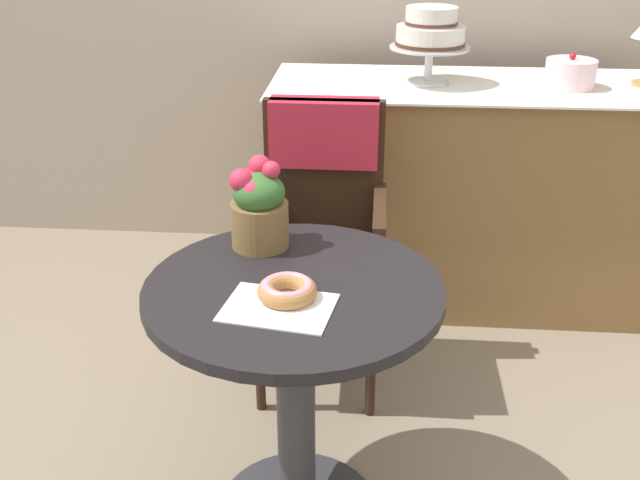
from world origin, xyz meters
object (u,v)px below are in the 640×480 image
(donut_front, at_px, (287,290))
(round_layer_cake, at_px, (570,73))
(flower_vase, at_px, (259,206))
(tiered_cake_stand, at_px, (431,33))
(wicker_chair, at_px, (322,200))
(cafe_table, at_px, (295,360))

(donut_front, xyz_separation_m, round_layer_cake, (0.89, 1.34, 0.21))
(flower_vase, height_order, tiered_cake_stand, tiered_cake_stand)
(round_layer_cake, bearing_deg, flower_vase, -133.18)
(tiered_cake_stand, bearing_deg, flower_vase, -113.79)
(donut_front, distance_m, round_layer_cake, 1.63)
(donut_front, distance_m, tiered_cake_stand, 1.46)
(wicker_chair, xyz_separation_m, flower_vase, (-0.12, -0.52, 0.19))
(flower_vase, bearing_deg, tiered_cake_stand, 66.21)
(wicker_chair, height_order, flower_vase, wicker_chair)
(cafe_table, relative_size, wicker_chair, 0.75)
(donut_front, xyz_separation_m, tiered_cake_stand, (0.37, 1.37, 0.34))
(cafe_table, bearing_deg, donut_front, -96.72)
(cafe_table, distance_m, flower_vase, 0.40)
(tiered_cake_stand, relative_size, round_layer_cake, 1.62)
(wicker_chair, distance_m, round_layer_cake, 1.08)
(wicker_chair, xyz_separation_m, round_layer_cake, (0.88, 0.55, 0.31))
(donut_front, relative_size, tiered_cake_stand, 0.46)
(wicker_chair, bearing_deg, flower_vase, -108.97)
(donut_front, height_order, flower_vase, flower_vase)
(donut_front, height_order, round_layer_cake, round_layer_cake)
(donut_front, bearing_deg, flower_vase, 110.94)
(cafe_table, height_order, donut_front, donut_front)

